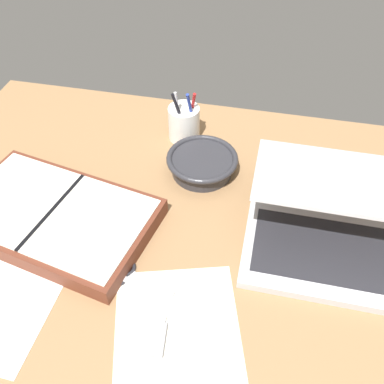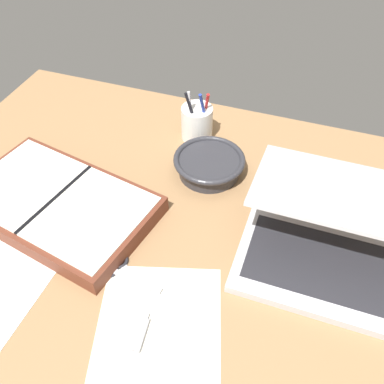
{
  "view_description": "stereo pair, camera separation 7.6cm",
  "coord_description": "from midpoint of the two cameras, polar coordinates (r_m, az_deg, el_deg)",
  "views": [
    {
      "loc": [
        9.71,
        -52.8,
        72.6
      ],
      "look_at": [
        -3.32,
        7.78,
        9.0
      ],
      "focal_mm": 40.0,
      "sensor_mm": 36.0,
      "label": 1
    },
    {
      "loc": [
        17.01,
        -50.76,
        72.6
      ],
      "look_at": [
        -3.32,
        7.78,
        9.0
      ],
      "focal_mm": 40.0,
      "sensor_mm": 36.0,
      "label": 2
    }
  ],
  "objects": [
    {
      "name": "laptop",
      "position": [
        0.88,
        15.64,
        -4.67
      ],
      "size": [
        32.82,
        31.62,
        15.14
      ],
      "rotation": [
        0.0,
        0.0,
        -0.01
      ],
      "color": "#B7B7BC",
      "rests_on": "desk_top"
    },
    {
      "name": "bowl",
      "position": [
        1.01,
        -0.78,
        3.79
      ],
      "size": [
        16.99,
        16.99,
        4.89
      ],
      "color": "#2D2D33",
      "rests_on": "desk_top"
    },
    {
      "name": "pen_cup",
      "position": [
        1.11,
        -3.05,
        9.16
      ],
      "size": [
        8.0,
        8.0,
        14.99
      ],
      "color": "white",
      "rests_on": "desk_top"
    },
    {
      "name": "paper_sheet_front",
      "position": [
        0.79,
        -4.58,
        -18.43
      ],
      "size": [
        28.3,
        31.2,
        0.16
      ],
      "primitive_type": "cube",
      "rotation": [
        0.0,
        0.0,
        0.29
      ],
      "color": "silver",
      "rests_on": "desk_top"
    },
    {
      "name": "scissors",
      "position": [
        0.85,
        -11.03,
        -11.1
      ],
      "size": [
        13.53,
        8.38,
        0.8
      ],
      "rotation": [
        0.0,
        0.0,
        -0.33
      ],
      "color": "#B7B7BC",
      "rests_on": "desk_top"
    },
    {
      "name": "planner",
      "position": [
        0.96,
        -20.03,
        -3.24
      ],
      "size": [
        45.25,
        32.58,
        4.47
      ],
      "rotation": [
        0.0,
        0.0,
        -0.2
      ],
      "color": "brown",
      "rests_on": "desk_top"
    },
    {
      "name": "usb_drive",
      "position": [
        0.78,
        -7.29,
        -18.97
      ],
      "size": [
        2.68,
        7.34,
        1.0
      ],
      "rotation": [
        0.0,
        0.0,
        0.12
      ],
      "color": "#99999E",
      "rests_on": "desk_top"
    },
    {
      "name": "desk_top",
      "position": [
        0.89,
        -1.41,
        -7.52
      ],
      "size": [
        140.0,
        100.0,
        2.0
      ],
      "primitive_type": "cube",
      "color": "#936D47",
      "rests_on": "ground"
    }
  ]
}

